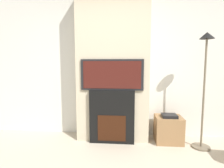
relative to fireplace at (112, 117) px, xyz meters
The scene contains 6 objects.
wall_back 0.99m from the fireplace, 90.00° to the left, with size 6.00×0.06×2.70m.
chimney_breast 0.92m from the fireplace, 90.00° to the left, with size 1.25×0.39×2.70m.
fireplace is the anchor object (origin of this frame).
television 0.72m from the fireplace, 90.00° to the right, with size 1.04×0.07×0.52m.
floor_lamp 1.63m from the fireplace, ahead, with size 0.28×0.28×1.83m.
media_stand 1.00m from the fireplace, ahead, with size 0.45×0.39×0.50m.
Camera 1 is at (0.25, -1.30, 1.33)m, focal length 28.00 mm.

